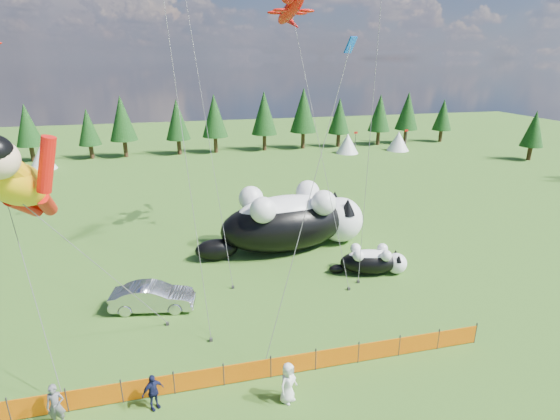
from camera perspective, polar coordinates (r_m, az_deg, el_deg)
The scene contains 13 objects.
ground at distance 22.20m, azimuth -5.62°, elevation -16.45°, with size 160.00×160.00×0.00m, color #143C0A.
safety_fence at distance 19.53m, azimuth -4.27°, elevation -20.27°, with size 22.06×0.06×1.10m.
tree_line at distance 63.59m, azimuth -11.90°, elevation 10.73°, with size 90.00×4.00×8.00m, color black, non-canonical shape.
festival_tents at distance 60.53m, azimuth -0.97°, elevation 8.23°, with size 50.00×3.20×2.80m, color white, non-canonical shape.
cat_large at distance 30.78m, azimuth 1.63°, elevation -1.30°, with size 12.43×5.38×4.49m.
cat_small at distance 28.29m, azimuth 12.02°, elevation -6.49°, with size 4.86×2.55×1.78m.
car at distance 24.96m, azimuth -16.28°, elevation -10.86°, with size 1.54×4.41×1.45m, color silver.
spectator_a at distance 19.33m, azimuth -27.24°, elevation -21.77°, with size 0.64×0.42×1.76m, color slate.
spectator_c at distance 18.83m, azimuth -16.26°, elevation -21.85°, with size 0.90×0.46×1.53m, color #161A3D.
spectator_e at distance 18.40m, azimuth 1.05°, elevation -21.63°, with size 0.85×0.56×1.75m, color white.
superhero_kite at distance 17.59m, azimuth -31.07°, elevation 2.95°, with size 6.89×6.47×11.88m.
gecko_kite at distance 30.67m, azimuth 1.39°, elevation 24.64°, with size 3.45×11.41×17.87m.
diamond_kite_c at distance 19.36m, azimuth 8.57°, elevation 18.37°, with size 5.03×3.31×14.51m.
Camera 1 is at (-2.29, -17.92, 12.90)m, focal length 28.00 mm.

